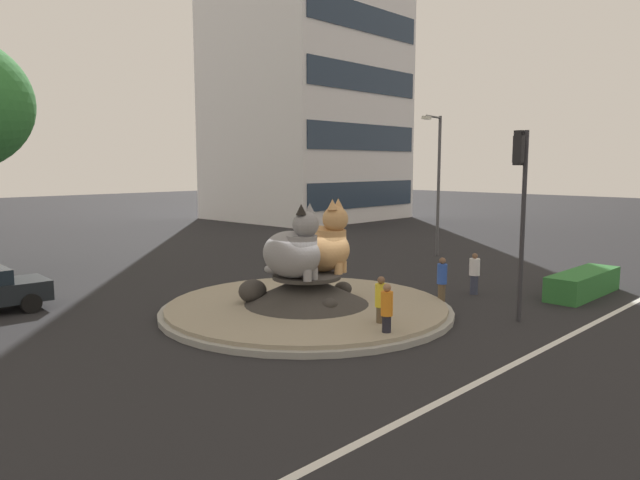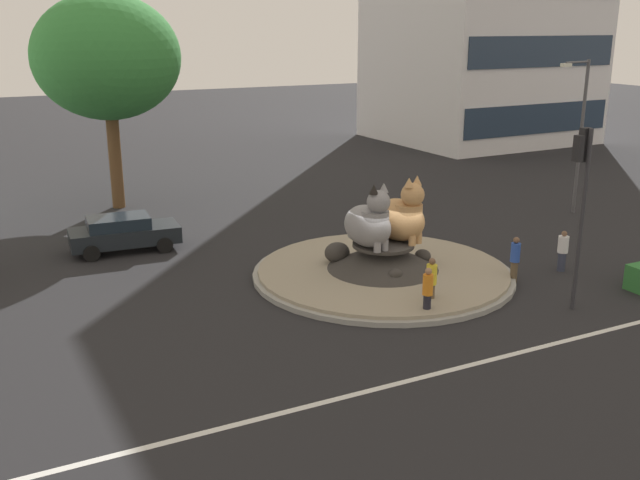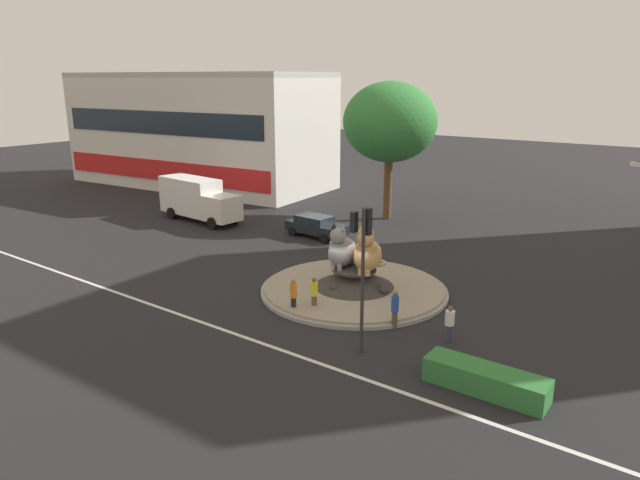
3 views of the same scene
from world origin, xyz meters
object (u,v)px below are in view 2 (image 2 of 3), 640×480
(pedestrian_orange_shirt, at_px, (428,291))
(traffic_light_mast, at_px, (582,180))
(pedestrian_white_shirt, at_px, (563,250))
(cat_statue_grey, at_px, (370,223))
(broadleaf_tree_behind_island, at_px, (107,58))
(pedestrian_blue_shirt, at_px, (515,259))
(sedan_on_far_lane, at_px, (123,233))
(streetlight_arm, at_px, (579,127))
(pedestrian_yellow_shirt, at_px, (431,281))
(cat_statue_calico, at_px, (402,217))

(pedestrian_orange_shirt, bearing_deg, traffic_light_mast, 133.53)
(pedestrian_orange_shirt, relative_size, pedestrian_white_shirt, 1.06)
(cat_statue_grey, distance_m, broadleaf_tree_behind_island, 17.04)
(pedestrian_blue_shirt, bearing_deg, sedan_on_far_lane, -19.99)
(streetlight_arm, height_order, pedestrian_orange_shirt, streetlight_arm)
(pedestrian_yellow_shirt, bearing_deg, pedestrian_orange_shirt, -46.00)
(pedestrian_white_shirt, xyz_separation_m, sedan_on_far_lane, (-14.21, 9.91, -0.03))
(cat_statue_grey, height_order, pedestrian_yellow_shirt, cat_statue_grey)
(cat_statue_grey, height_order, pedestrian_white_shirt, cat_statue_grey)
(traffic_light_mast, xyz_separation_m, pedestrian_white_shirt, (2.51, 2.90, -3.46))
(traffic_light_mast, relative_size, pedestrian_orange_shirt, 3.55)
(pedestrian_blue_shirt, bearing_deg, broadleaf_tree_behind_island, -38.79)
(cat_statue_grey, xyz_separation_m, pedestrian_blue_shirt, (4.54, -2.56, -1.24))
(cat_statue_calico, relative_size, broadleaf_tree_behind_island, 0.26)
(cat_statue_grey, relative_size, cat_statue_calico, 0.96)
(pedestrian_blue_shirt, height_order, pedestrian_yellow_shirt, pedestrian_blue_shirt)
(cat_statue_calico, xyz_separation_m, broadleaf_tree_behind_island, (-7.32, 14.95, 5.23))
(cat_statue_calico, relative_size, pedestrian_white_shirt, 1.70)
(streetlight_arm, height_order, pedestrian_blue_shirt, streetlight_arm)
(cat_statue_calico, relative_size, pedestrian_blue_shirt, 1.56)
(pedestrian_blue_shirt, distance_m, sedan_on_far_lane, 15.48)
(streetlight_arm, relative_size, pedestrian_yellow_shirt, 4.42)
(traffic_light_mast, relative_size, pedestrian_yellow_shirt, 3.53)
(cat_statue_calico, height_order, pedestrian_yellow_shirt, cat_statue_calico)
(traffic_light_mast, height_order, sedan_on_far_lane, traffic_light_mast)
(pedestrian_blue_shirt, bearing_deg, pedestrian_orange_shirt, 35.98)
(broadleaf_tree_behind_island, distance_m, pedestrian_orange_shirt, 20.84)
(cat_statue_grey, relative_size, pedestrian_white_shirt, 1.64)
(cat_statue_grey, height_order, cat_statue_calico, cat_statue_calico)
(broadleaf_tree_behind_island, relative_size, pedestrian_orange_shirt, 6.29)
(cat_statue_grey, xyz_separation_m, pedestrian_white_shirt, (7.02, -2.38, -1.33))
(cat_statue_grey, bearing_deg, pedestrian_yellow_shirt, -0.33)
(streetlight_arm, bearing_deg, sedan_on_far_lane, -20.71)
(pedestrian_blue_shirt, bearing_deg, cat_statue_calico, -20.54)
(cat_statue_grey, bearing_deg, traffic_light_mast, 30.21)
(pedestrian_orange_shirt, bearing_deg, pedestrian_white_shirt, 162.42)
(pedestrian_white_shirt, bearing_deg, pedestrian_yellow_shirt, -168.71)
(traffic_light_mast, distance_m, sedan_on_far_lane, 17.69)
(cat_statue_grey, xyz_separation_m, traffic_light_mast, (4.50, -5.27, 2.13))
(cat_statue_calico, height_order, pedestrian_white_shirt, cat_statue_calico)
(streetlight_arm, bearing_deg, cat_statue_grey, 4.87)
(cat_statue_grey, xyz_separation_m, pedestrian_orange_shirt, (-0.11, -3.83, -1.26))
(traffic_light_mast, distance_m, broadleaf_tree_behind_island, 23.08)
(streetlight_arm, relative_size, pedestrian_orange_shirt, 4.44)
(pedestrian_white_shirt, xyz_separation_m, pedestrian_yellow_shirt, (-6.47, -0.72, 0.07))
(cat_statue_calico, distance_m, pedestrian_orange_shirt, 4.47)
(traffic_light_mast, distance_m, pedestrian_blue_shirt, 4.33)
(traffic_light_mast, distance_m, streetlight_arm, 13.02)
(broadleaf_tree_behind_island, xyz_separation_m, pedestrian_blue_shirt, (10.41, -17.67, -6.49))
(cat_statue_calico, xyz_separation_m, sedan_on_far_lane, (-8.64, 7.38, -1.39))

